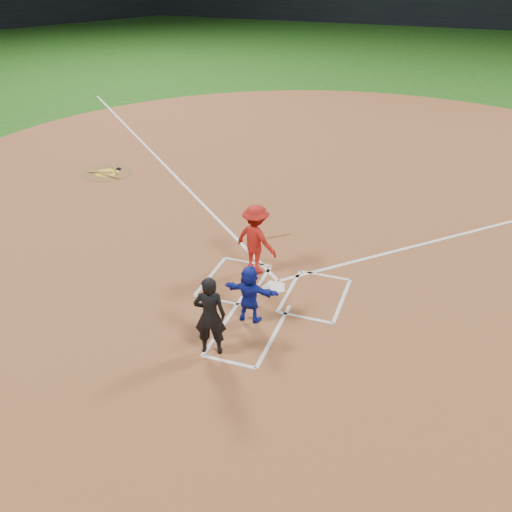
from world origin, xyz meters
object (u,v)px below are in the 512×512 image
(umpire, at_px, (210,316))
(batter_at_plate, at_px, (256,239))
(on_deck_circle, at_px, (107,173))
(catcher, at_px, (250,294))
(home_plate, at_px, (274,287))

(umpire, xyz_separation_m, batter_at_plate, (-0.20, 3.16, 0.03))
(umpire, bearing_deg, on_deck_circle, -61.96)
(catcher, bearing_deg, umpire, 74.46)
(home_plate, bearing_deg, on_deck_circle, -33.74)
(catcher, xyz_separation_m, umpire, (-0.34, -1.24, 0.20))
(home_plate, bearing_deg, umpire, 80.31)
(on_deck_circle, distance_m, catcher, 9.97)
(on_deck_circle, xyz_separation_m, umpire, (7.21, -7.71, 0.83))
(on_deck_circle, relative_size, batter_at_plate, 0.99)
(umpire, height_order, batter_at_plate, batter_at_plate)
(home_plate, xyz_separation_m, catcher, (-0.10, -1.36, 0.63))
(home_plate, xyz_separation_m, on_deck_circle, (-7.66, 5.11, -0.00))
(batter_at_plate, bearing_deg, home_plate, -41.28)
(catcher, bearing_deg, batter_at_plate, -74.28)
(home_plate, distance_m, on_deck_circle, 9.21)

